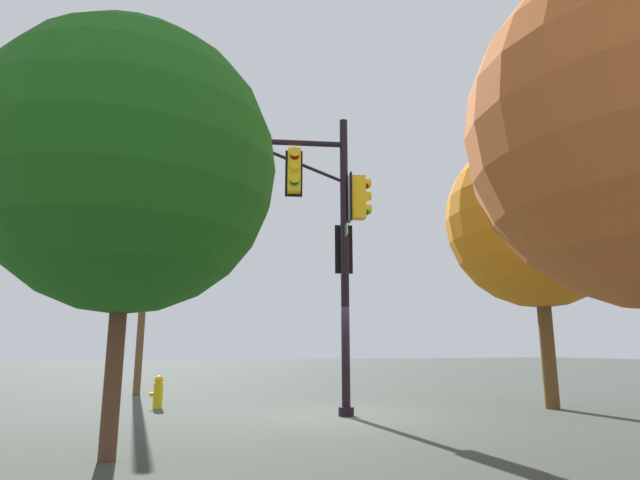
# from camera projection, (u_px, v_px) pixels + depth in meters

# --- Properties ---
(ground_plane) EXTENTS (120.00, 120.00, 0.00)m
(ground_plane) POSITION_uv_depth(u_px,v_px,m) (346.00, 416.00, 11.90)
(ground_plane) COLOR #3D433D
(signal_pole_assembly) EXTENTS (6.26, 1.80, 7.31)m
(signal_pole_assembly) POSITION_uv_depth(u_px,v_px,m) (276.00, 199.00, 12.81)
(signal_pole_assembly) COLOR black
(signal_pole_assembly) RESTS_ON ground_plane
(utility_pole) EXTENTS (0.24, 1.80, 8.05)m
(utility_pole) POSITION_uv_depth(u_px,v_px,m) (145.00, 270.00, 18.00)
(utility_pole) COLOR brown
(utility_pole) RESTS_ON ground_plane
(fire_hydrant) EXTENTS (0.33, 0.24, 0.83)m
(fire_hydrant) POSITION_uv_depth(u_px,v_px,m) (158.00, 392.00, 13.44)
(fire_hydrant) COLOR gold
(fire_hydrant) RESTS_ON ground_plane
(tree_near) EXTENTS (4.54, 4.54, 6.56)m
(tree_near) POSITION_uv_depth(u_px,v_px,m) (130.00, 168.00, 8.07)
(tree_near) COLOR brown
(tree_near) RESTS_ON ground_plane
(tree_mid) EXTENTS (4.94, 4.94, 7.53)m
(tree_mid) POSITION_uv_depth(u_px,v_px,m) (536.00, 219.00, 14.36)
(tree_mid) COLOR brown
(tree_mid) RESTS_ON ground_plane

